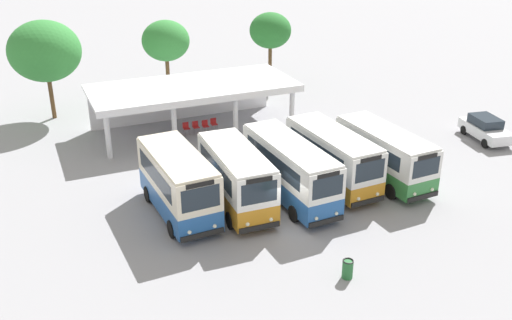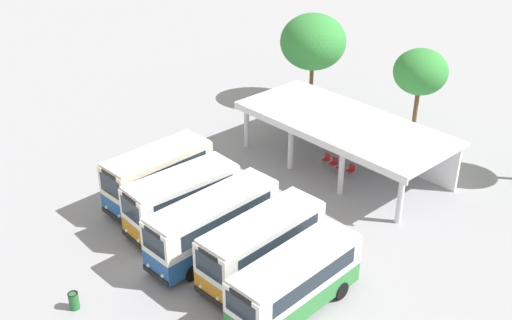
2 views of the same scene
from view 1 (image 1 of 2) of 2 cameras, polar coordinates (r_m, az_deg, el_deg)
The scene contains 16 objects.
ground_plane at distance 29.60m, azimuth 3.08°, elevation -6.46°, with size 180.00×180.00×0.00m, color #939399.
city_bus_nearest_orange at distance 29.96m, azimuth -7.75°, elevation -2.15°, with size 2.71×6.82×3.44m.
city_bus_second_in_row at distance 30.41m, azimuth -1.96°, elevation -1.63°, with size 2.52×6.70×3.33m.
city_bus_middle_cream at distance 31.34m, azimuth 3.39°, elevation -0.84°, with size 2.47×7.83×3.33m.
city_bus_fourth_amber at distance 33.24m, azimuth 7.60°, elevation 0.41°, with size 2.61×7.26×3.24m.
city_bus_fifth_blue at distance 34.28m, azimuth 12.62°, elevation 0.67°, with size 2.58×7.22×3.12m.
parked_car_flank at distance 42.77m, azimuth 21.86°, elevation 2.93°, with size 2.43×4.35×1.62m.
terminal_canopy at distance 41.70m, azimuth -6.56°, elevation 6.74°, with size 14.40×6.34×3.40m.
waiting_chair_end_by_column at distance 41.07m, azimuth -6.96°, elevation 3.25°, with size 0.44×0.44×0.86m.
waiting_chair_second_from_end at distance 41.22m, azimuth -6.02°, elevation 3.38°, with size 0.44×0.44×0.86m.
waiting_chair_middle_seat at distance 41.35m, azimuth -5.07°, elevation 3.49°, with size 0.44×0.44×0.86m.
waiting_chair_fourth_seat at distance 41.69m, azimuth -4.22°, elevation 3.69°, with size 0.44×0.44×0.86m.
roadside_tree_behind_canopy at distance 47.88m, azimuth -8.96°, elevation 11.62°, with size 3.86×3.86×6.55m.
roadside_tree_east_of_canopy at distance 50.97m, azimuth 1.44°, elevation 12.72°, with size 3.63×3.63×6.52m.
roadside_tree_west_of_canopy at distance 45.39m, azimuth -20.27°, elevation 10.11°, with size 5.26×5.26×7.41m.
litter_bin_apron at distance 25.82m, azimuth 9.09°, elevation -10.64°, with size 0.49×0.49×0.90m.
Camera 1 is at (-11.53, -22.72, 15.07)m, focal length 40.24 mm.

